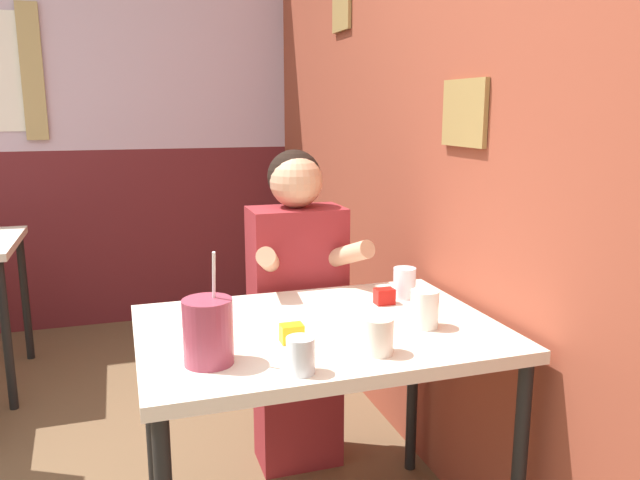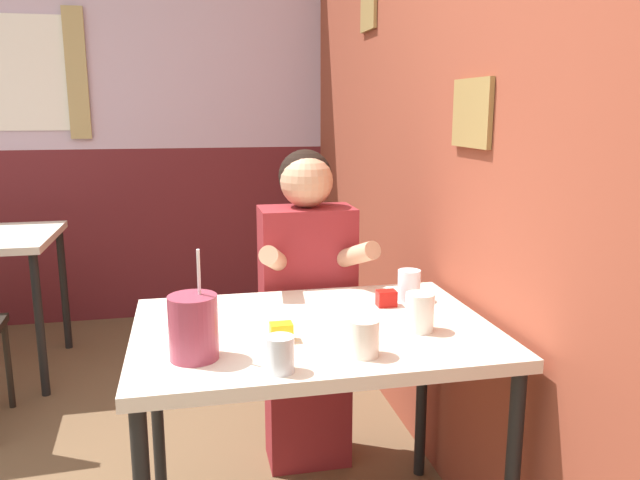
% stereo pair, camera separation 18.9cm
% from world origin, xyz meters
% --- Properties ---
extents(brick_wall_right, '(0.08, 4.71, 2.70)m').
position_xyz_m(brick_wall_right, '(1.47, 1.35, 1.35)').
color(brick_wall_right, brown).
rests_on(brick_wall_right, ground_plane).
extents(back_wall, '(5.89, 0.09, 2.70)m').
position_xyz_m(back_wall, '(-0.01, 2.74, 1.36)').
color(back_wall, silver).
rests_on(back_wall, ground_plane).
extents(main_table, '(1.02, 0.73, 0.73)m').
position_xyz_m(main_table, '(0.91, 0.30, 0.66)').
color(main_table, beige).
rests_on(main_table, ground_plane).
extents(person_seated, '(0.42, 0.40, 1.20)m').
position_xyz_m(person_seated, '(0.98, 0.81, 0.62)').
color(person_seated, maroon).
rests_on(person_seated, ground_plane).
extents(cocktail_pitcher, '(0.12, 0.12, 0.28)m').
position_xyz_m(cocktail_pitcher, '(0.57, 0.12, 0.82)').
color(cocktail_pitcher, '#99384C').
rests_on(cocktail_pitcher, main_table).
extents(glass_near_pitcher, '(0.07, 0.07, 0.10)m').
position_xyz_m(glass_near_pitcher, '(1.26, 0.47, 0.78)').
color(glass_near_pitcher, silver).
rests_on(glass_near_pitcher, main_table).
extents(glass_center, '(0.08, 0.08, 0.11)m').
position_xyz_m(glass_center, '(1.19, 0.20, 0.79)').
color(glass_center, silver).
rests_on(glass_center, main_table).
extents(glass_far_side, '(0.08, 0.08, 0.09)m').
position_xyz_m(glass_far_side, '(0.98, 0.05, 0.78)').
color(glass_far_side, silver).
rests_on(glass_far_side, main_table).
extents(glass_by_brick, '(0.07, 0.07, 0.09)m').
position_xyz_m(glass_by_brick, '(0.76, 0.00, 0.78)').
color(glass_by_brick, silver).
rests_on(glass_by_brick, main_table).
extents(condiment_ketchup, '(0.06, 0.04, 0.05)m').
position_xyz_m(condiment_ketchup, '(1.17, 0.43, 0.76)').
color(condiment_ketchup, '#B7140F').
rests_on(condiment_ketchup, main_table).
extents(condiment_mustard, '(0.06, 0.04, 0.05)m').
position_xyz_m(condiment_mustard, '(0.80, 0.20, 0.76)').
color(condiment_mustard, yellow).
rests_on(condiment_mustard, main_table).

